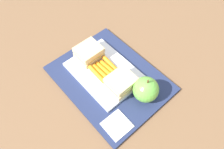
# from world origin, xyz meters

# --- Properties ---
(ground_plane) EXTENTS (2.40, 2.40, 0.00)m
(ground_plane) POSITION_xyz_m (0.00, 0.00, 0.00)
(ground_plane) COLOR brown
(lunchbag_mat) EXTENTS (0.36, 0.28, 0.01)m
(lunchbag_mat) POSITION_xyz_m (0.00, 0.00, 0.01)
(lunchbag_mat) COLOR navy
(lunchbag_mat) RESTS_ON ground_plane
(food_tray) EXTENTS (0.23, 0.17, 0.01)m
(food_tray) POSITION_xyz_m (-0.03, 0.00, 0.02)
(food_tray) COLOR white
(food_tray) RESTS_ON lunchbag_mat
(sandwich_half_left) EXTENTS (0.07, 0.08, 0.04)m
(sandwich_half_left) POSITION_xyz_m (-0.10, 0.00, 0.04)
(sandwich_half_left) COLOR #DBC189
(sandwich_half_left) RESTS_ON food_tray
(sandwich_half_right) EXTENTS (0.07, 0.08, 0.04)m
(sandwich_half_right) POSITION_xyz_m (0.05, 0.00, 0.04)
(sandwich_half_right) COLOR #DBC189
(sandwich_half_right) RESTS_ON food_tray
(carrot_sticks_bundle) EXTENTS (0.08, 0.07, 0.02)m
(carrot_sticks_bundle) POSITION_xyz_m (-0.03, 0.00, 0.03)
(carrot_sticks_bundle) COLOR orange
(carrot_sticks_bundle) RESTS_ON food_tray
(apple) EXTENTS (0.08, 0.08, 0.09)m
(apple) POSITION_xyz_m (0.12, 0.04, 0.05)
(apple) COLOR #66B742
(apple) RESTS_ON lunchbag_mat
(paper_napkin) EXTENTS (0.07, 0.07, 0.00)m
(paper_napkin) POSITION_xyz_m (0.14, -0.09, 0.01)
(paper_napkin) COLOR white
(paper_napkin) RESTS_ON lunchbag_mat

